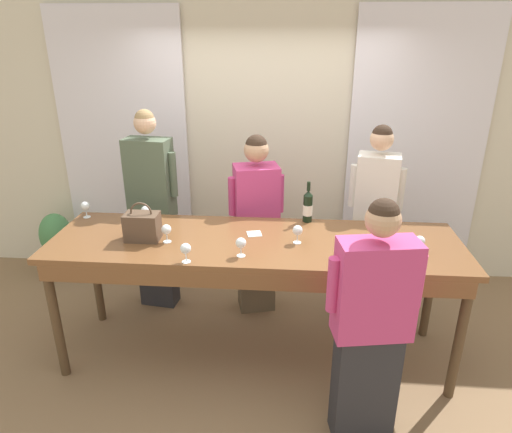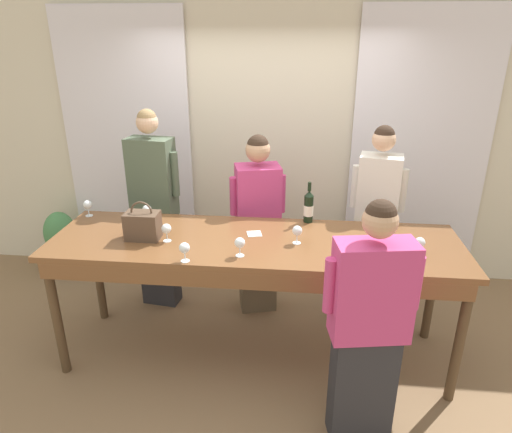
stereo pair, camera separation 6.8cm
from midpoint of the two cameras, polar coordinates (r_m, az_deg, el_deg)
The scene contains 21 objects.
ground_plane at distance 3.92m, azimuth -0.63°, elevation -16.61°, with size 18.00×18.00×0.00m, color #846647.
wall_back at distance 4.65m, azimuth 0.96°, elevation 9.11°, with size 12.00×0.06×2.80m.
curtain_panel_left at distance 4.91m, azimuth -16.45°, elevation 8.24°, with size 1.30×0.03×2.69m.
curtain_panel_right at distance 4.74m, azimuth 18.86°, elevation 7.47°, with size 1.30×0.03×2.69m.
tasting_bar at distance 3.39m, azimuth -0.74°, elevation -4.58°, with size 3.03×0.87×1.02m.
wine_bottle at distance 3.67m, azimuth 5.96°, elevation 1.24°, with size 0.08×0.08×0.33m.
handbag at distance 3.44m, azimuth -14.57°, elevation -1.17°, with size 0.25×0.16×0.29m.
wine_glass_front_left at distance 3.29m, azimuth 4.62°, elevation -1.81°, with size 0.07×0.07×0.14m.
wine_glass_front_mid at distance 3.06m, azimuth -9.43°, elevation -4.06°, with size 0.07×0.07×0.14m.
wine_glass_front_right at distance 3.30m, azimuth 19.21°, elevation -2.97°, with size 0.07×0.07×0.14m.
wine_glass_center_left at distance 3.72m, azimuth 15.16°, elevation 0.33°, with size 0.07×0.07×0.14m.
wine_glass_center_mid at distance 3.76m, azimuth -14.14°, elevation 0.69°, with size 0.07×0.07×0.14m.
wine_glass_center_right at distance 3.37m, azimuth -11.72°, elevation -1.67°, with size 0.07×0.07×0.14m.
wine_glass_back_left at distance 3.10m, azimuth -2.54°, elevation -3.38°, with size 0.07×0.07×0.14m.
wine_glass_back_mid at distance 4.00m, azimuth -21.01°, elevation 1.17°, with size 0.07×0.07×0.14m.
napkin at distance 3.46m, azimuth -0.78°, elevation -2.18°, with size 0.13×0.13×0.00m.
guest_olive_jacket at distance 4.21m, azimuth -13.23°, elevation 0.76°, with size 0.51×0.26×1.86m.
guest_pink_top at distance 4.07m, azimuth -0.45°, elevation -1.01°, with size 0.49×0.36×1.66m.
guest_cream_sweater at distance 4.09m, azimuth 13.96°, elevation -0.67°, with size 0.46×0.30×1.76m.
host_pouring at distance 2.86m, azimuth 13.50°, elevation -13.07°, with size 0.57×0.28×1.63m.
potted_plant at distance 5.26m, azimuth -23.95°, elevation -2.85°, with size 0.33×0.33×0.71m.
Camera 1 is at (0.25, -3.04, 2.46)m, focal length 32.00 mm.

